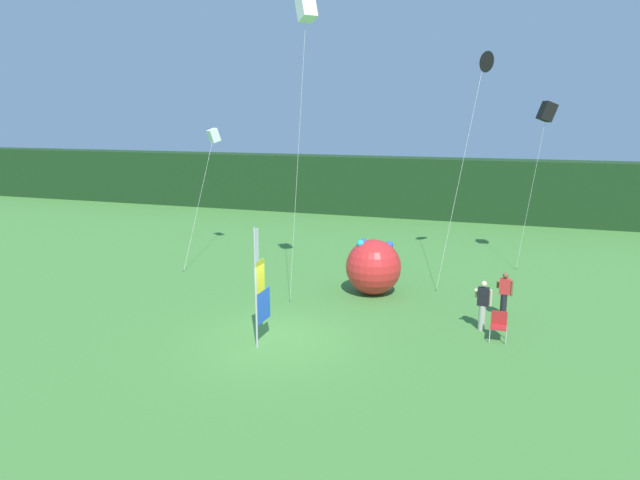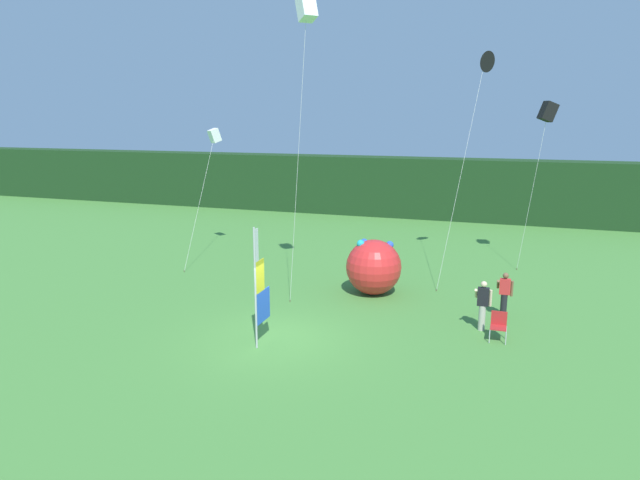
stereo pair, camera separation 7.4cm
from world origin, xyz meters
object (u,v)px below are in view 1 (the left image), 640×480
Objects in this scene: banner_flag at (260,289)px; kite_black_delta_2 at (484,62)px; kite_white_box_3 at (306,9)px; person_mid_field at (504,294)px; kite_white_box_1 at (214,136)px; folding_chair at (499,324)px; inflatable_balloon at (373,267)px; kite_black_box_0 at (547,112)px; person_near_banner at (483,304)px.

banner_flag is 14.15m from kite_black_delta_2.
banner_flag is 0.34× the size of kite_white_box_3.
person_mid_field is 15.87m from kite_white_box_1.
kite_black_delta_2 is (-1.33, 8.12, 8.52)m from folding_chair.
kite_white_box_1 is at bearing 151.42° from folding_chair.
person_mid_field is 0.74× the size of inflatable_balloon.
person_mid_field is 0.22× the size of kite_black_box_0.
kite_white_box_3 is at bearing 163.74° from person_near_banner.
inflatable_balloon is 0.20× the size of kite_white_box_3.
kite_white_box_1 is (-9.14, 4.26, 4.77)m from inflatable_balloon.
kite_black_box_0 reaches higher than banner_flag.
banner_flag is 10.29m from kite_white_box_3.
kite_white_box_1 reaches higher than inflatable_balloon.
person_near_banner is 0.17× the size of kite_black_delta_2.
inflatable_balloon is 11.15m from kite_white_box_1.
person_mid_field reaches higher than folding_chair.
person_near_banner is 15.86m from kite_white_box_1.
kite_black_box_0 reaches higher than person_mid_field.
kite_white_box_3 is at bearing -140.96° from kite_black_box_0.
person_mid_field is at bearing 86.98° from folding_chair.
kite_black_box_0 is at bearing 56.32° from banner_flag.
person_near_banner is 0.95m from folding_chair.
person_mid_field is 2.16m from folding_chair.
person_mid_field is 0.15× the size of kite_white_box_3.
kite_white_box_1 is 0.57× the size of kite_white_box_3.
kite_black_box_0 is 15.48m from kite_white_box_1.
banner_flag is 13.12m from kite_white_box_1.
banner_flag is at bearing -85.65° from kite_white_box_3.
folding_chair is 16.73m from kite_white_box_1.
inflatable_balloon reaches higher than folding_chair.
kite_black_delta_2 is (3.45, 4.80, 7.95)m from inflatable_balloon.
kite_white_box_1 is at bearing 143.49° from kite_white_box_3.
folding_chair is (-0.11, -2.13, -0.35)m from person_mid_field.
inflatable_balloon is 5.85m from folding_chair.
inflatable_balloon is 0.29× the size of kite_black_box_0.
banner_flag is 0.39× the size of kite_black_delta_2.
banner_flag is 6.40m from inflatable_balloon.
folding_chair is at bearing -52.51° from person_near_banner.
kite_white_box_1 reaches higher than banner_flag.
folding_chair is 0.09× the size of kite_black_delta_2.
inflatable_balloon is at bearing 14.90° from kite_white_box_3.
folding_chair is (6.86, 2.69, -1.27)m from banner_flag.
kite_white_box_1 is (-7.06, 10.28, 4.08)m from banner_flag.
banner_flag is 2.30× the size of person_mid_field.
kite_black_box_0 is at bearing 80.48° from person_mid_field.
kite_black_box_0 is 3.73m from kite_black_delta_2.
kite_black_box_0 reaches higher than inflatable_balloon.
inflatable_balloon is at bearing -24.99° from kite_white_box_1.
kite_white_box_1 reaches higher than folding_chair.
kite_black_box_0 is (8.24, 12.37, 5.22)m from banner_flag.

